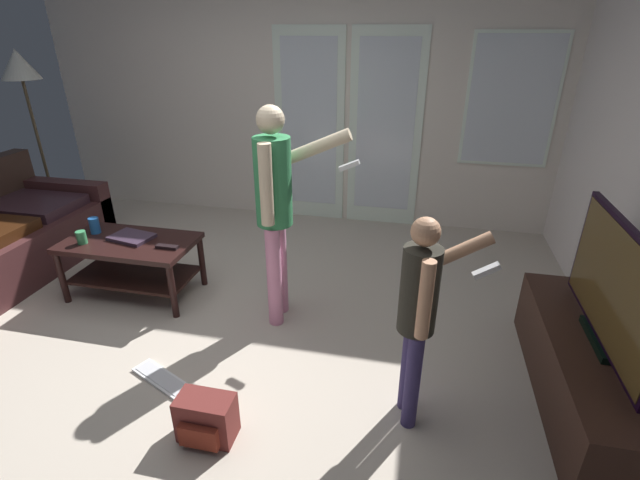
{
  "coord_description": "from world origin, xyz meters",
  "views": [
    {
      "loc": [
        1.33,
        -2.27,
        1.98
      ],
      "look_at": [
        0.79,
        0.2,
        0.78
      ],
      "focal_mm": 25.55,
      "sensor_mm": 36.0,
      "label": 1
    }
  ],
  "objects_px": {
    "coffee_table": "(132,255)",
    "laptop_closed": "(132,237)",
    "floor_lamp": "(21,74)",
    "cup_by_laptop": "(81,237)",
    "loose_keyboard": "(162,379)",
    "tv_remote_black": "(167,247)",
    "cup_near_edge": "(95,225)",
    "flat_screen_tv": "(614,288)",
    "person_adult": "(276,199)",
    "backpack": "(206,419)",
    "person_child": "(420,306)",
    "tv_stand": "(588,372)"
  },
  "relations": [
    {
      "from": "floor_lamp",
      "to": "backpack",
      "type": "bearing_deg",
      "value": -39.34
    },
    {
      "from": "tv_stand",
      "to": "loose_keyboard",
      "type": "xyz_separation_m",
      "value": [
        -2.46,
        -0.38,
        -0.2
      ]
    },
    {
      "from": "laptop_closed",
      "to": "person_adult",
      "type": "bearing_deg",
      "value": 6.34
    },
    {
      "from": "floor_lamp",
      "to": "cup_by_laptop",
      "type": "height_order",
      "value": "floor_lamp"
    },
    {
      "from": "loose_keyboard",
      "to": "laptop_closed",
      "type": "relative_size",
      "value": 1.44
    },
    {
      "from": "backpack",
      "to": "tv_stand",
      "type": "bearing_deg",
      "value": 19.44
    },
    {
      "from": "tv_stand",
      "to": "person_adult",
      "type": "relative_size",
      "value": 0.95
    },
    {
      "from": "flat_screen_tv",
      "to": "backpack",
      "type": "bearing_deg",
      "value": -160.45
    },
    {
      "from": "laptop_closed",
      "to": "person_child",
      "type": "bearing_deg",
      "value": -10.43
    },
    {
      "from": "tv_stand",
      "to": "flat_screen_tv",
      "type": "relative_size",
      "value": 1.31
    },
    {
      "from": "cup_by_laptop",
      "to": "tv_remote_black",
      "type": "height_order",
      "value": "cup_by_laptop"
    },
    {
      "from": "cup_near_edge",
      "to": "person_child",
      "type": "bearing_deg",
      "value": -19.52
    },
    {
      "from": "loose_keyboard",
      "to": "tv_remote_black",
      "type": "height_order",
      "value": "tv_remote_black"
    },
    {
      "from": "coffee_table",
      "to": "laptop_closed",
      "type": "relative_size",
      "value": 3.18
    },
    {
      "from": "person_child",
      "to": "cup_by_laptop",
      "type": "distance_m",
      "value": 2.63
    },
    {
      "from": "tv_stand",
      "to": "person_adult",
      "type": "distance_m",
      "value": 2.12
    },
    {
      "from": "coffee_table",
      "to": "loose_keyboard",
      "type": "xyz_separation_m",
      "value": [
        0.72,
        -0.88,
        -0.33
      ]
    },
    {
      "from": "backpack",
      "to": "laptop_closed",
      "type": "bearing_deg",
      "value": 133.19
    },
    {
      "from": "person_child",
      "to": "backpack",
      "type": "height_order",
      "value": "person_child"
    },
    {
      "from": "person_child",
      "to": "loose_keyboard",
      "type": "relative_size",
      "value": 2.63
    },
    {
      "from": "flat_screen_tv",
      "to": "coffee_table",
      "type": "bearing_deg",
      "value": 170.98
    },
    {
      "from": "flat_screen_tv",
      "to": "backpack",
      "type": "xyz_separation_m",
      "value": [
        -2.0,
        -0.71,
        -0.64
      ]
    },
    {
      "from": "person_adult",
      "to": "backpack",
      "type": "bearing_deg",
      "value": -92.72
    },
    {
      "from": "flat_screen_tv",
      "to": "backpack",
      "type": "height_order",
      "value": "flat_screen_tv"
    },
    {
      "from": "floor_lamp",
      "to": "laptop_closed",
      "type": "height_order",
      "value": "floor_lamp"
    },
    {
      "from": "backpack",
      "to": "laptop_closed",
      "type": "relative_size",
      "value": 0.94
    },
    {
      "from": "flat_screen_tv",
      "to": "laptop_closed",
      "type": "relative_size",
      "value": 3.54
    },
    {
      "from": "flat_screen_tv",
      "to": "tv_remote_black",
      "type": "bearing_deg",
      "value": 170.98
    },
    {
      "from": "coffee_table",
      "to": "backpack",
      "type": "height_order",
      "value": "coffee_table"
    },
    {
      "from": "person_child",
      "to": "cup_by_laptop",
      "type": "height_order",
      "value": "person_child"
    },
    {
      "from": "backpack",
      "to": "cup_by_laptop",
      "type": "xyz_separation_m",
      "value": [
        -1.49,
        1.09,
        0.4
      ]
    },
    {
      "from": "tv_stand",
      "to": "person_child",
      "type": "bearing_deg",
      "value": -161.57
    },
    {
      "from": "tv_stand",
      "to": "laptop_closed",
      "type": "distance_m",
      "value": 3.23
    },
    {
      "from": "coffee_table",
      "to": "flat_screen_tv",
      "type": "distance_m",
      "value": 3.25
    },
    {
      "from": "backpack",
      "to": "cup_near_edge",
      "type": "relative_size",
      "value": 2.3
    },
    {
      "from": "tv_stand",
      "to": "person_child",
      "type": "distance_m",
      "value": 1.14
    },
    {
      "from": "flat_screen_tv",
      "to": "cup_by_laptop",
      "type": "distance_m",
      "value": 3.52
    },
    {
      "from": "cup_near_edge",
      "to": "tv_remote_black",
      "type": "distance_m",
      "value": 0.72
    },
    {
      "from": "person_child",
      "to": "backpack",
      "type": "distance_m",
      "value": 1.25
    },
    {
      "from": "backpack",
      "to": "laptop_closed",
      "type": "xyz_separation_m",
      "value": [
        -1.18,
        1.25,
        0.36
      ]
    },
    {
      "from": "laptop_closed",
      "to": "backpack",
      "type": "bearing_deg",
      "value": -35.77
    },
    {
      "from": "tv_stand",
      "to": "backpack",
      "type": "distance_m",
      "value": 2.12
    },
    {
      "from": "cup_by_laptop",
      "to": "tv_remote_black",
      "type": "xyz_separation_m",
      "value": [
        0.67,
        0.06,
        -0.04
      ]
    },
    {
      "from": "laptop_closed",
      "to": "cup_near_edge",
      "type": "relative_size",
      "value": 2.46
    },
    {
      "from": "loose_keyboard",
      "to": "cup_by_laptop",
      "type": "xyz_separation_m",
      "value": [
        -1.03,
        0.76,
        0.51
      ]
    },
    {
      "from": "tv_stand",
      "to": "person_child",
      "type": "height_order",
      "value": "person_child"
    },
    {
      "from": "floor_lamp",
      "to": "loose_keyboard",
      "type": "bearing_deg",
      "value": -40.03
    },
    {
      "from": "coffee_table",
      "to": "laptop_closed",
      "type": "distance_m",
      "value": 0.15
    },
    {
      "from": "flat_screen_tv",
      "to": "laptop_closed",
      "type": "bearing_deg",
      "value": 170.31
    },
    {
      "from": "coffee_table",
      "to": "cup_near_edge",
      "type": "height_order",
      "value": "cup_near_edge"
    }
  ]
}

